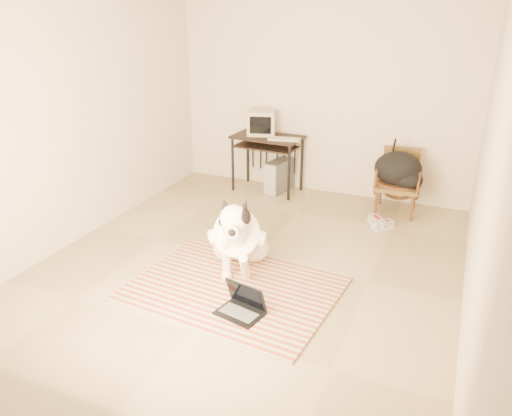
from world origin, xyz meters
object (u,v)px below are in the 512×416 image
Objects in this scene: pc_tower at (279,176)px; rattan_chair at (398,181)px; computer_desk at (267,144)px; laptop at (242,306)px; crt_monitor at (262,122)px; dog at (239,238)px; backpack at (400,171)px.

rattan_chair is (1.61, -0.09, 0.17)m from pc_tower.
computer_desk is at bearing -167.02° from pc_tower.
laptop is 2.97m from rattan_chair.
rattan_chair is at bearing -3.88° from crt_monitor.
pc_tower is (0.28, -0.04, -0.72)m from crt_monitor.
rattan_chair reaches higher than laptop.
crt_monitor is 0.88× the size of pc_tower.
backpack is at bearing 59.98° from dog.
computer_desk is at bearing -34.71° from crt_monitor.
laptop is 2.94m from backpack.
crt_monitor reaches higher than laptop.
computer_desk is (-0.94, 2.89, 0.58)m from laptop.
backpack is at bearing -5.33° from pc_tower.
laptop is 0.44× the size of computer_desk.
rattan_chair is at bearing -1.63° from computer_desk.
computer_desk is 0.30m from crt_monitor.
crt_monitor is 0.57× the size of rattan_chair.
crt_monitor is (-1.06, 2.97, 0.86)m from laptop.
backpack reaches higher than pc_tower.
pc_tower is at bearing -7.86° from crt_monitor.
computer_desk is (-0.59, 2.19, 0.32)m from dog.
dog is at bearing -74.90° from computer_desk.
dog is 2.14× the size of pc_tower.
pc_tower is (0.17, 0.04, -0.45)m from computer_desk.
computer_desk is 2.17× the size of crt_monitor.
crt_monitor is (-0.70, 2.27, 0.60)m from dog.
backpack is (0.85, 2.78, 0.47)m from laptop.
computer_desk is 1.91× the size of pc_tower.
dog reaches higher than laptop.
laptop is 3.26m from crt_monitor.
dog is at bearing 116.84° from laptop.
dog is 2.54× the size of laptop.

